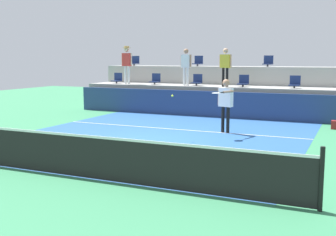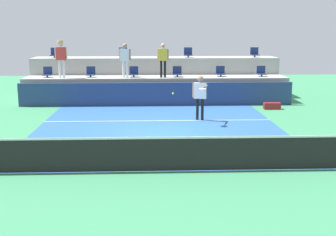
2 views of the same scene
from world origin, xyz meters
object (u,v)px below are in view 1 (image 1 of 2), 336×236
object	(u,v)px
stadium_chair_lower_mid_left	(197,81)
spectator_leaning_on_rail	(186,64)
stadium_chair_lower_far_left	(117,79)
spectator_with_hat	(127,60)
stadium_chair_upper_far_left	(135,62)
stadium_chair_upper_left	(198,62)
stadium_chair_lower_right	(295,83)
spectator_in_white	(225,64)
tennis_ball	(172,96)
stadium_chair_lower_left	(155,80)
tennis_player	(225,100)
stadium_chair_upper_right	(268,62)
stadium_chair_lower_mid_right	(243,82)

from	to	relation	value
stadium_chair_lower_mid_left	spectator_leaning_on_rail	world-z (taller)	spectator_leaning_on_rail
stadium_chair_lower_far_left	spectator_leaning_on_rail	world-z (taller)	spectator_leaning_on_rail
spectator_with_hat	stadium_chair_upper_far_left	bearing A→B (deg)	109.18
stadium_chair_upper_left	spectator_leaning_on_rail	xyz separation A→B (m)	(0.22, -2.18, -0.06)
stadium_chair_lower_right	spectator_leaning_on_rail	distance (m)	4.83
spectator_in_white	tennis_ball	bearing A→B (deg)	-88.46
stadium_chair_lower_far_left	stadium_chair_lower_left	size ratio (longest dim) A/B	1.00
stadium_chair_lower_far_left	stadium_chair_upper_far_left	distance (m)	1.99
stadium_chair_lower_left	spectator_leaning_on_rail	xyz separation A→B (m)	(1.73, -0.38, 0.79)
stadium_chair_upper_left	stadium_chair_lower_mid_left	bearing A→B (deg)	-70.97
stadium_chair_lower_right	spectator_in_white	xyz separation A→B (m)	(-2.90, -0.38, 0.79)
stadium_chair_lower_left	stadium_chair_lower_right	bearing A→B (deg)	0.00
stadium_chair_upper_left	spectator_leaning_on_rail	distance (m)	2.20
stadium_chair_lower_right	tennis_player	size ratio (longest dim) A/B	0.29
stadium_chair_upper_right	tennis_player	size ratio (longest dim) A/B	0.29
stadium_chair_lower_mid_left	tennis_ball	world-z (taller)	stadium_chair_lower_mid_left
stadium_chair_lower_mid_right	stadium_chair_lower_right	bearing A→B (deg)	0.00
stadium_chair_lower_right	stadium_chair_upper_left	world-z (taller)	stadium_chair_upper_left
stadium_chair_lower_mid_right	stadium_chair_upper_left	bearing A→B (deg)	147.17
stadium_chair_lower_mid_right	stadium_chair_upper_left	distance (m)	3.43
stadium_chair_lower_far_left	spectator_leaning_on_rail	size ratio (longest dim) A/B	0.31
spectator_leaning_on_rail	stadium_chair_upper_far_left	bearing A→B (deg)	150.36
stadium_chair_lower_far_left	stadium_chair_lower_right	xyz separation A→B (m)	(8.61, 0.00, 0.00)
tennis_player	spectator_with_hat	bearing A→B (deg)	144.81
stadium_chair_lower_mid_left	tennis_ball	size ratio (longest dim) A/B	7.65
stadium_chair_upper_right	stadium_chair_lower_mid_left	bearing A→B (deg)	-147.86
stadium_chair_upper_far_left	stadium_chair_upper_left	world-z (taller)	same
stadium_chair_lower_mid_right	spectator_leaning_on_rail	size ratio (longest dim) A/B	0.31
spectator_in_white	stadium_chair_lower_left	bearing A→B (deg)	173.88
stadium_chair_lower_left	stadium_chair_upper_left	distance (m)	2.50
stadium_chair_lower_mid_left	tennis_ball	distance (m)	6.70
stadium_chair_lower_far_left	stadium_chair_upper_right	xyz separation A→B (m)	(7.12, 1.80, 0.85)
stadium_chair_upper_far_left	spectator_in_white	size ratio (longest dim) A/B	0.31
stadium_chair_lower_mid_right	spectator_with_hat	xyz separation A→B (m)	(-5.65, -0.38, 0.92)
spectator_with_hat	tennis_ball	bearing A→B (deg)	-50.26
stadium_chair_lower_far_left	stadium_chair_lower_right	distance (m)	8.61
stadium_chair_upper_right	tennis_player	bearing A→B (deg)	-90.71
stadium_chair_lower_left	stadium_chair_lower_mid_left	world-z (taller)	same
stadium_chair_upper_right	spectator_with_hat	world-z (taller)	spectator_with_hat
spectator_leaning_on_rail	stadium_chair_upper_right	bearing A→B (deg)	33.78
stadium_chair_lower_left	stadium_chair_upper_left	world-z (taller)	stadium_chair_upper_left
stadium_chair_lower_mid_left	tennis_player	world-z (taller)	tennis_player
stadium_chair_lower_left	tennis_player	world-z (taller)	tennis_player
stadium_chair_lower_right	spectator_in_white	world-z (taller)	spectator_in_white
tennis_ball	stadium_chair_lower_right	bearing A→B (deg)	67.18
stadium_chair_lower_right	stadium_chair_upper_far_left	bearing A→B (deg)	168.16
stadium_chair_lower_left	tennis_ball	world-z (taller)	stadium_chair_lower_left
spectator_in_white	stadium_chair_upper_left	bearing A→B (deg)	133.44
stadium_chair_upper_left	tennis_ball	world-z (taller)	stadium_chair_upper_left
stadium_chair_lower_mid_right	stadium_chair_upper_far_left	size ratio (longest dim) A/B	1.00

